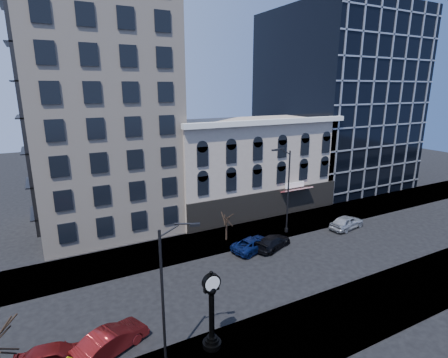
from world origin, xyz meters
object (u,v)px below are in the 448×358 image
street_lamp_near (173,259)px  car_near_a (54,357)px  car_near_b (111,340)px  street_clock (212,313)px

street_lamp_near → car_near_a: (-6.44, 3.29, -6.29)m
car_near_a → car_near_b: 3.23m
street_clock → street_lamp_near: street_lamp_near is taller
street_clock → street_lamp_near: bearing=-172.9°
street_lamp_near → car_near_a: street_lamp_near is taller
street_lamp_near → car_near_a: size_ratio=2.05×
street_lamp_near → car_near_b: 7.69m
car_near_a → car_near_b: (3.22, -0.21, 0.02)m
car_near_a → street_clock: bearing=-99.0°
street_clock → car_near_b: 6.54m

